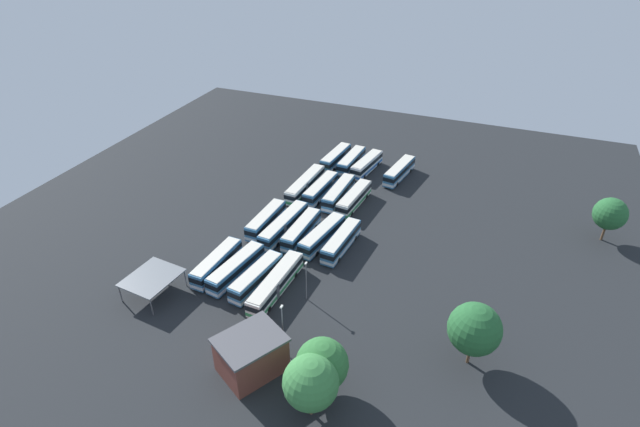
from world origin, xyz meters
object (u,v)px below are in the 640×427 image
Objects in this scene: tree_northwest at (610,214)px; bus_row1_slot3 at (284,225)px; lamp_post_by_building at (306,279)px; tree_northeast at (322,364)px; bus_row1_slot1 at (322,235)px; bus_row0_slot2 at (256,277)px; bus_row0_slot3 at (236,268)px; bus_row1_slot4 at (266,220)px; bus_row2_slot3 at (321,189)px; bus_row3_slot0 at (399,171)px; bus_row3_slot2 at (367,164)px; lamp_post_mid_lot at (283,328)px; bus_row3_slot4 at (336,158)px; maintenance_shelter at (152,278)px; bus_row1_slot2 at (301,230)px; bus_row2_slot2 at (339,193)px; bus_row1_slot0 at (341,241)px; tree_west_edge at (475,329)px; depot_building at (251,354)px; tree_east_edge at (311,383)px; bus_row2_slot4 at (305,184)px; bus_row0_slot1 at (276,284)px; bus_row3_slot3 at (351,161)px.

bus_row1_slot3 is at bearing 109.66° from tree_northwest.
lamp_post_by_building is 0.85× the size of tree_northeast.
bus_row0_slot2 is at bearing 159.73° from bus_row1_slot1.
bus_row0_slot3 is 1.00× the size of bus_row1_slot1.
bus_row2_slot3 is (15.33, -5.28, 0.00)m from bus_row1_slot4.
bus_row1_slot4 is at bearing 147.57° from bus_row3_slot0.
bus_row3_slot2 is (46.18, -4.61, -0.00)m from bus_row0_slot2.
bus_row3_slot2 is 58.07m from lamp_post_mid_lot.
bus_row1_slot3 is at bearing 153.64° from bus_row3_slot0.
maintenance_shelter is (-54.83, 11.03, 1.51)m from bus_row3_slot4.
bus_row2_slot3 is at bearing 17.80° from lamp_post_by_building.
bus_row1_slot2 and bus_row2_slot2 have the same top height.
bus_row0_slot2 is 1.02× the size of bus_row1_slot4.
bus_row1_slot1 is (0.49, 3.91, 0.00)m from bus_row1_slot0.
tree_west_edge reaches higher than bus_row3_slot2.
bus_row1_slot3 is 1.73× the size of tree_northeast.
bus_row1_slot1 is 8.05m from bus_row1_slot3.
depot_building is 1.47× the size of lamp_post_by_building.
bus_row1_slot3 is (0.88, 11.96, 0.00)m from bus_row1_slot0.
bus_row3_slot4 is 1.33× the size of tree_east_edge.
bus_row2_slot4 and bus_row3_slot4 have the same top height.
depot_building is 1.25× the size of tree_northeast.
tree_northeast is (-62.63, -21.24, 3.46)m from bus_row3_slot4.
bus_row0_slot3 and bus_row2_slot2 have the same top height.
bus_row2_slot2 is 49.36m from tree_northeast.
lamp_post_by_building is at bearing 7.09° from lamp_post_mid_lot.
bus_row1_slot4 is at bearing 31.66° from bus_row0_slot1.
bus_row1_slot0 is 1.25× the size of tree_west_edge.
tree_east_edge is at bearing -109.31° from maintenance_shelter.
bus_row1_slot2 is 31.85m from bus_row3_slot4.
tree_east_edge reaches higher than lamp_post_by_building.
bus_row3_slot0 is at bearing -4.49° from depot_building.
bus_row3_slot2 is at bearing 86.87° from bus_row3_slot0.
bus_row2_slot2 is 1.07× the size of bus_row3_slot2.
bus_row2_slot4 and bus_row3_slot2 have the same top height.
bus_row1_slot1 is 1.48× the size of tree_northwest.
bus_row0_slot2 is 1.39× the size of tree_northwest.
tree_northeast is (-4.20, -7.44, 0.41)m from lamp_post_mid_lot.
bus_row2_slot2 is at bearing -31.81° from bus_row1_slot4.
bus_row3_slot2 is at bearing -95.18° from bus_row3_slot4.
bus_row0_slot2 is at bearing 85.58° from bus_row0_slot1.
tree_northwest is at bearing -66.98° from bus_row1_slot1.
bus_row2_slot2 and bus_row3_slot0 have the same top height.
bus_row2_slot2 is at bearing -13.54° from bus_row0_slot3.
bus_row3_slot0 is (29.72, -18.88, 0.00)m from bus_row1_slot4.
bus_row3_slot2 is 1.00× the size of bus_row3_slot3.
bus_row1_slot4 is at bearing 174.96° from bus_row2_slot4.
bus_row0_slot3 is at bearing 120.96° from tree_northwest.
bus_row1_slot2 is 7.75m from bus_row1_slot4.
tree_northwest is 43.87m from tree_west_edge.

